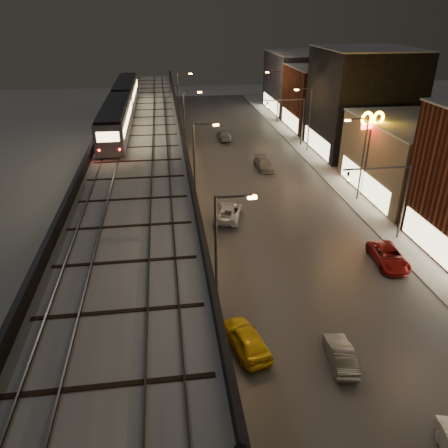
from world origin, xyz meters
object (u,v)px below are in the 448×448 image
car_mid_dark (224,135)px  car_onc_white (264,164)px  car_taxi (246,339)px  car_mid_silver (228,212)px  subway_train (121,104)px  car_onc_dark (388,257)px  car_near_white (340,355)px

car_mid_dark → car_onc_white: (3.17, -14.55, -0.03)m
car_taxi → car_mid_silver: 18.56m
subway_train → car_onc_dark: size_ratio=6.63×
car_taxi → car_mid_dark: car_taxi is taller
car_mid_silver → car_mid_dark: car_mid_silver is taller
car_onc_white → car_near_white: bearing=-97.5°
car_near_white → car_mid_silver: 20.72m
car_taxi → car_near_white: size_ratio=1.21×
car_near_white → car_onc_white: size_ratio=0.79×
car_mid_dark → car_onc_dark: (8.17, -38.85, -0.02)m
car_near_white → car_onc_dark: bearing=-122.0°
subway_train → car_mid_dark: subway_train is taller
subway_train → car_onc_dark: subway_train is taller
car_onc_dark → car_onc_white: car_onc_dark is taller
subway_train → car_near_white: bearing=-68.7°
subway_train → car_near_white: size_ratio=8.76×
car_mid_silver → car_near_white: bearing=117.5°
subway_train → car_near_white: 40.70m
subway_train → car_taxi: subway_train is taller
car_onc_dark → car_mid_dark: bearing=106.6°
car_taxi → car_mid_dark: size_ratio=0.92×
car_mid_dark → car_onc_white: car_mid_dark is taller
subway_train → car_mid_dark: 19.97m
car_mid_silver → car_mid_dark: (3.53, 28.53, -0.01)m
subway_train → car_onc_white: 19.31m
car_near_white → car_onc_dark: 12.88m
car_near_white → car_onc_dark: size_ratio=0.76×
car_mid_dark → car_onc_dark: car_mid_dark is taller
car_onc_white → car_onc_dark: bearing=-80.8°
car_mid_dark → car_onc_white: bearing=103.8°
car_onc_dark → car_onc_white: (-5.00, 24.30, -0.00)m
subway_train → car_onc_white: size_ratio=6.94×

